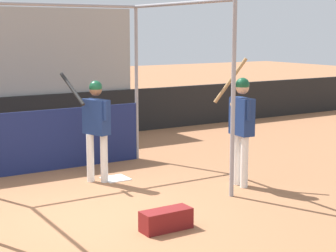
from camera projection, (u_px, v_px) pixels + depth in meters
ground_plane at (87, 218)px, 7.97m from camera, size 60.00×60.00×0.00m
batting_cage at (59, 108)px, 9.97m from camera, size 3.86×3.22×3.13m
home_plate at (116, 178)px, 10.06m from camera, size 0.44×0.44×0.02m
player_batter at (96, 121)px, 9.69m from camera, size 0.63×0.82×1.91m
player_waiting at (241, 120)px, 9.43m from camera, size 0.53×0.82×2.17m
equipment_bag at (166, 220)px, 7.47m from camera, size 0.70×0.28×0.28m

